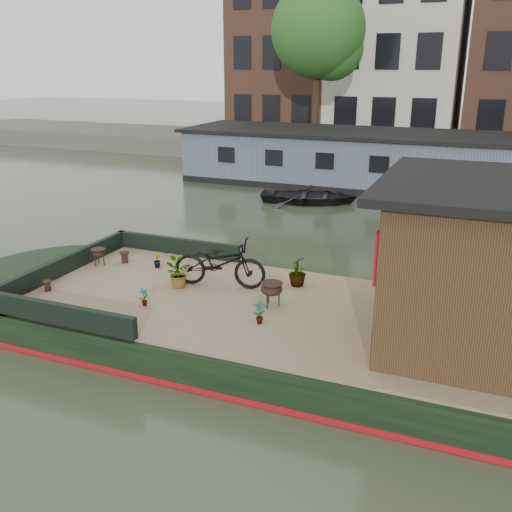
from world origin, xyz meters
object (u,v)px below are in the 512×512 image
at_px(brazier_front, 272,294).
at_px(potted_plant_a, 259,313).
at_px(bicycle, 220,263).
at_px(dinghy, 310,192).
at_px(brazier_rear, 99,257).

bearing_deg(brazier_front, potted_plant_a, -85.00).
distance_m(bicycle, potted_plant_a, 1.80).
bearing_deg(bicycle, potted_plant_a, -143.97).
xyz_separation_m(brazier_front, dinghy, (-2.50, 10.34, -0.52)).
height_order(brazier_front, dinghy, brazier_front).
bearing_deg(potted_plant_a, brazier_front, 95.00).
bearing_deg(brazier_rear, dinghy, 80.96).
height_order(brazier_rear, dinghy, brazier_rear).
relative_size(bicycle, brazier_rear, 4.97).
bearing_deg(potted_plant_a, dinghy, 103.06).
bearing_deg(bicycle, brazier_front, -122.79).
height_order(potted_plant_a, brazier_front, brazier_front).
distance_m(brazier_front, dinghy, 10.65).
relative_size(bicycle, dinghy, 0.52).
bearing_deg(potted_plant_a, brazier_rear, 161.80).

